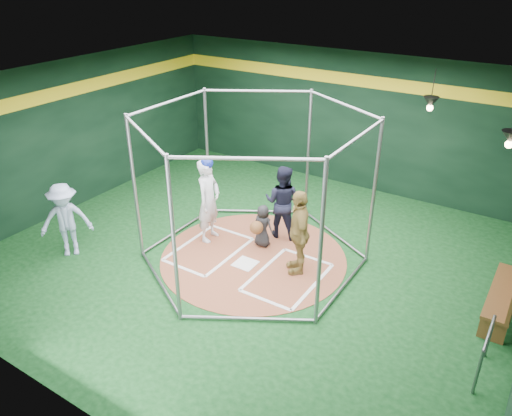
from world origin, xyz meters
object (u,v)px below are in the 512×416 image
Objects in this scene: batter_figure at (209,199)px; dugout_bench at (510,288)px; visitor_leopard at (299,232)px; umpire at (282,202)px.

batter_figure is 1.03× the size of dugout_bench.
umpire is at bearing -173.87° from visitor_leopard.
dugout_bench is at bearing 6.51° from batter_figure.
batter_figure is 1.16× the size of umpire.
umpire reaches higher than dugout_bench.
visitor_leopard reaches higher than umpire.
visitor_leopard is at bearing -1.66° from batter_figure.
visitor_leopard is 1.05× the size of umpire.
batter_figure is 2.20m from visitor_leopard.
visitor_leopard is at bearing 121.19° from umpire.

